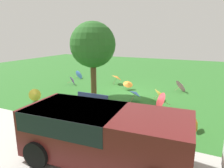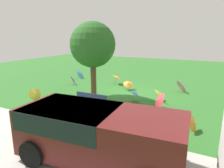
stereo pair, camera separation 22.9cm
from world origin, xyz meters
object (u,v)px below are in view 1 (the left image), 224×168
at_px(shade_tree, 93,45).
at_px(parasol_yellow_1, 160,94).
at_px(parasol_blue_0, 80,74).
at_px(parasol_orange_1, 196,123).
at_px(park_bench, 94,102).
at_px(parasol_yellow_2, 35,95).
at_px(parasol_pink_0, 182,85).
at_px(parasol_purple_0, 73,80).
at_px(van_dark, 99,131).
at_px(parasol_blue_1, 136,93).
at_px(parasol_red_1, 159,100).
at_px(parasol_orange_2, 128,84).
at_px(parasol_orange_0, 117,77).

distance_m(shade_tree, parasol_yellow_1, 4.71).
bearing_deg(parasol_blue_0, shade_tree, 133.68).
bearing_deg(parasol_orange_1, parasol_blue_0, -33.12).
xyz_separation_m(park_bench, parasol_yellow_2, (3.70, 0.02, -0.12)).
relative_size(parasol_pink_0, parasol_orange_1, 1.48).
bearing_deg(parasol_yellow_2, parasol_purple_0, -84.48).
xyz_separation_m(van_dark, parasol_blue_1, (0.80, -5.46, -0.41)).
bearing_deg(parasol_blue_1, parasol_red_1, 160.52).
distance_m(van_dark, parasol_orange_1, 4.00).
xyz_separation_m(parasol_red_1, parasol_orange_2, (2.65, -2.68, -0.01)).
distance_m(parasol_orange_0, parasol_pink_0, 4.56).
bearing_deg(van_dark, parasol_orange_1, -127.15).
bearing_deg(parasol_purple_0, parasol_red_1, 161.57).
bearing_deg(parasol_pink_0, parasol_yellow_2, 37.49).
relative_size(shade_tree, parasol_orange_1, 6.05).
relative_size(park_bench, parasol_orange_0, 1.40).
height_order(parasol_pink_0, parasol_purple_0, parasol_pink_0).
bearing_deg(parasol_red_1, park_bench, 31.78).
xyz_separation_m(van_dark, parasol_orange_0, (3.36, -8.78, -0.39)).
relative_size(parasol_blue_0, parasol_purple_0, 1.04).
bearing_deg(van_dark, parasol_orange_0, -69.03).
bearing_deg(parasol_blue_0, parasol_orange_2, 161.61).
height_order(van_dark, parasol_yellow_1, van_dark).
height_order(parasol_yellow_1, parasol_yellow_2, parasol_yellow_1).
height_order(parasol_blue_0, parasol_yellow_1, parasol_blue_0).
bearing_deg(parasol_yellow_2, parasol_pink_0, -142.51).
height_order(parasol_orange_0, parasol_blue_1, parasol_orange_0).
height_order(parasol_pink_0, parasol_yellow_2, parasol_pink_0).
distance_m(shade_tree, parasol_blue_1, 3.65).
relative_size(parasol_red_1, parasol_blue_1, 0.99).
bearing_deg(parasol_purple_0, parasol_orange_1, 154.63).
distance_m(parasol_blue_1, parasol_yellow_2, 5.49).
bearing_deg(parasol_yellow_1, parasol_orange_1, 122.55).
bearing_deg(parasol_yellow_2, park_bench, -179.62).
bearing_deg(van_dark, parasol_blue_1, -81.70).
height_order(van_dark, park_bench, van_dark).
bearing_deg(parasol_purple_0, parasol_blue_0, -68.52).
relative_size(parasol_yellow_2, parasol_orange_2, 0.85).
bearing_deg(shade_tree, van_dark, 121.89).
bearing_deg(parasol_yellow_2, parasol_orange_1, 179.25).
distance_m(parasol_orange_0, parasol_orange_2, 1.72).
xyz_separation_m(parasol_orange_1, parasol_orange_2, (4.46, -4.49, 0.09)).
bearing_deg(shade_tree, park_bench, 120.41).
bearing_deg(parasol_orange_0, parasol_yellow_1, 146.81).
relative_size(parasol_red_1, parasol_purple_0, 1.25).
relative_size(parasol_blue_0, parasol_orange_2, 0.92).
bearing_deg(parasol_pink_0, park_bench, 58.21).
bearing_deg(parasol_orange_1, shade_tree, -22.45).
height_order(park_bench, parasol_blue_1, park_bench).
bearing_deg(parasol_yellow_2, parasol_orange_0, -114.10).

